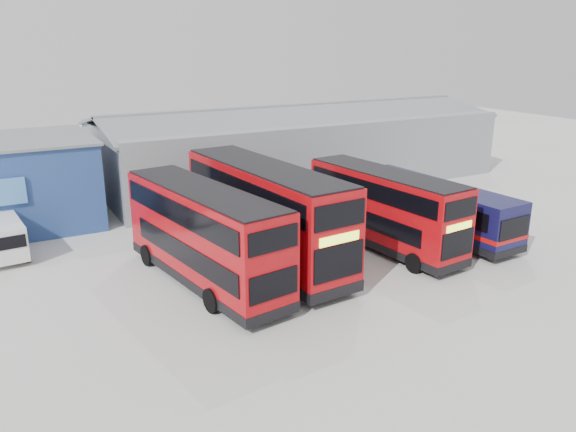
{
  "coord_description": "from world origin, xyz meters",
  "views": [
    {
      "loc": [
        -13.82,
        -17.81,
        10.46
      ],
      "look_at": [
        -0.81,
        5.65,
        2.1
      ],
      "focal_mm": 35.0,
      "sensor_mm": 36.0,
      "label": 1
    }
  ],
  "objects_px": {
    "single_decker_blue": "(434,208)",
    "panel_van": "(1,236)",
    "double_decker_centre": "(265,215)",
    "double_decker_left": "(204,237)",
    "double_decker_right": "(384,210)",
    "maintenance_shed": "(297,146)"
  },
  "relations": [
    {
      "from": "double_decker_right",
      "to": "panel_van",
      "type": "xyz_separation_m",
      "value": [
        -17.66,
        8.28,
        -0.95
      ]
    },
    {
      "from": "double_decker_left",
      "to": "double_decker_centre",
      "type": "height_order",
      "value": "double_decker_centre"
    },
    {
      "from": "double_decker_left",
      "to": "single_decker_blue",
      "type": "height_order",
      "value": "double_decker_left"
    },
    {
      "from": "maintenance_shed",
      "to": "double_decker_right",
      "type": "relative_size",
      "value": 3.08
    },
    {
      "from": "panel_van",
      "to": "maintenance_shed",
      "type": "bearing_deg",
      "value": 14.21
    },
    {
      "from": "single_decker_blue",
      "to": "double_decker_right",
      "type": "bearing_deg",
      "value": 4.99
    },
    {
      "from": "panel_van",
      "to": "single_decker_blue",
      "type": "bearing_deg",
      "value": -24.63
    },
    {
      "from": "maintenance_shed",
      "to": "double_decker_right",
      "type": "bearing_deg",
      "value": -103.82
    },
    {
      "from": "double_decker_left",
      "to": "double_decker_centre",
      "type": "xyz_separation_m",
      "value": [
        3.5,
        0.95,
        0.22
      ]
    },
    {
      "from": "double_decker_left",
      "to": "double_decker_centre",
      "type": "relative_size",
      "value": 0.92
    },
    {
      "from": "double_decker_centre",
      "to": "single_decker_blue",
      "type": "height_order",
      "value": "double_decker_centre"
    },
    {
      "from": "panel_van",
      "to": "double_decker_left",
      "type": "bearing_deg",
      "value": -51.2
    },
    {
      "from": "maintenance_shed",
      "to": "double_decker_left",
      "type": "bearing_deg",
      "value": -131.34
    },
    {
      "from": "maintenance_shed",
      "to": "single_decker_blue",
      "type": "relative_size",
      "value": 2.83
    },
    {
      "from": "single_decker_blue",
      "to": "panel_van",
      "type": "relative_size",
      "value": 2.32
    },
    {
      "from": "double_decker_left",
      "to": "single_decker_blue",
      "type": "relative_size",
      "value": 1.0
    },
    {
      "from": "single_decker_blue",
      "to": "maintenance_shed",
      "type": "bearing_deg",
      "value": -92.16
    },
    {
      "from": "single_decker_blue",
      "to": "panel_van",
      "type": "distance_m",
      "value": 23.0
    },
    {
      "from": "maintenance_shed",
      "to": "double_decker_right",
      "type": "height_order",
      "value": "maintenance_shed"
    },
    {
      "from": "double_decker_centre",
      "to": "double_decker_left",
      "type": "bearing_deg",
      "value": -168.93
    },
    {
      "from": "double_decker_right",
      "to": "single_decker_blue",
      "type": "bearing_deg",
      "value": 2.56
    },
    {
      "from": "double_decker_left",
      "to": "single_decker_blue",
      "type": "distance_m",
      "value": 13.89
    }
  ]
}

